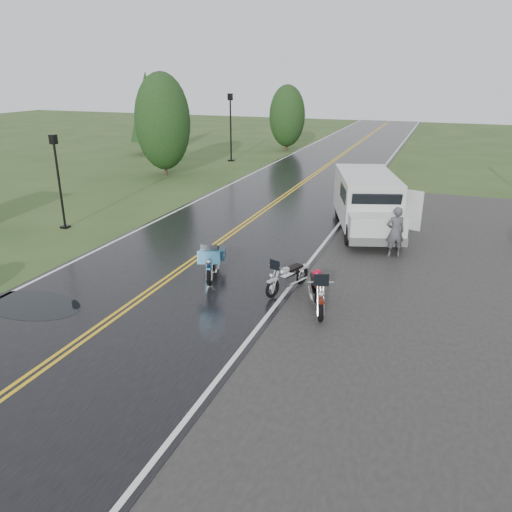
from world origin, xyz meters
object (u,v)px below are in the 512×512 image
(motorcycle_teal, at_px, (209,268))
(van_white, at_px, (350,216))
(lamp_post_far_left, at_px, (231,128))
(lamp_post_near_left, at_px, (59,182))
(motorcycle_red, at_px, (321,301))
(person_at_van, at_px, (395,233))
(motorcycle_silver, at_px, (273,282))

(motorcycle_teal, height_order, van_white, van_white)
(motorcycle_teal, xyz_separation_m, lamp_post_far_left, (-8.59, 21.40, 1.76))
(motorcycle_teal, xyz_separation_m, lamp_post_near_left, (-8.40, 3.45, 1.30))
(motorcycle_red, height_order, person_at_van, person_at_van)
(motorcycle_red, height_order, motorcycle_silver, motorcycle_red)
(van_white, height_order, person_at_van, van_white)
(lamp_post_near_left, distance_m, lamp_post_far_left, 17.96)
(motorcycle_teal, height_order, lamp_post_far_left, lamp_post_far_left)
(motorcycle_silver, height_order, van_white, van_white)
(motorcycle_silver, bearing_deg, lamp_post_far_left, 137.29)
(van_white, distance_m, person_at_van, 1.84)
(motorcycle_silver, relative_size, van_white, 0.32)
(van_white, xyz_separation_m, person_at_van, (1.70, -0.64, -0.27))
(lamp_post_near_left, relative_size, lamp_post_far_left, 0.81)
(motorcycle_red, distance_m, lamp_post_near_left, 12.97)
(motorcycle_teal, relative_size, person_at_van, 1.22)
(motorcycle_teal, xyz_separation_m, motorcycle_silver, (2.06, -0.12, -0.09))
(motorcycle_red, xyz_separation_m, motorcycle_teal, (-3.69, 1.05, 0.01))
(motorcycle_red, xyz_separation_m, van_white, (-0.50, 6.46, 0.54))
(lamp_post_far_left, bearing_deg, lamp_post_near_left, -89.39)
(motorcycle_red, distance_m, lamp_post_far_left, 25.65)
(motorcycle_red, relative_size, lamp_post_near_left, 0.55)
(motorcycle_silver, distance_m, person_at_van, 5.66)
(person_at_van, bearing_deg, motorcycle_red, 52.68)
(lamp_post_near_left, bearing_deg, van_white, 9.59)
(lamp_post_far_left, bearing_deg, motorcycle_silver, -63.66)
(motorcycle_teal, relative_size, lamp_post_near_left, 0.56)
(lamp_post_far_left, bearing_deg, motorcycle_teal, -68.12)
(motorcycle_red, xyz_separation_m, person_at_van, (1.21, 5.82, 0.26))
(motorcycle_red, relative_size, motorcycle_teal, 0.98)
(motorcycle_silver, bearing_deg, lamp_post_near_left, -177.86)
(motorcycle_silver, bearing_deg, motorcycle_red, -8.73)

